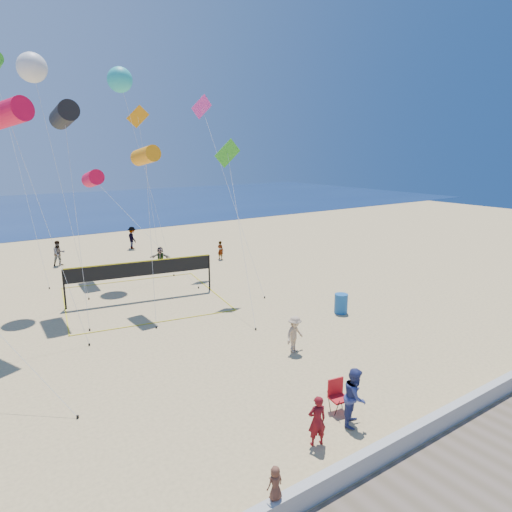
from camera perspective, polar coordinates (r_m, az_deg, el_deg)
ground at (r=15.35m, az=4.13°, el=-19.81°), size 120.00×120.00×0.00m
ocean at (r=72.91m, az=-28.15°, el=5.00°), size 140.00×50.00×0.03m
seawall at (r=13.41m, az=12.96°, el=-24.06°), size 32.00×0.30×0.60m
woman at (r=14.00m, az=7.64°, el=-19.73°), size 0.64×0.51×1.54m
toddler at (r=11.49m, az=2.43°, el=-26.49°), size 0.40×0.26×0.82m
bystander_a at (r=15.02m, az=12.28°, el=-16.77°), size 1.14×1.08×1.85m
bystander_b at (r=19.51m, az=4.86°, el=-9.71°), size 1.13×0.82×1.57m
far_person_1 at (r=33.47m, az=-11.87°, el=-0.21°), size 1.46×1.24×1.58m
far_person_2 at (r=35.63m, az=-4.46°, el=0.73°), size 0.52×0.62×1.46m
far_person_3 at (r=36.52m, az=-23.44°, el=0.31°), size 0.98×0.80×1.87m
far_person_4 at (r=40.79m, az=-15.22°, el=2.22°), size 0.73×1.25×1.92m
camp_chair at (r=15.72m, az=10.14°, el=-16.54°), size 0.66×0.79×1.19m
trash_barrel at (r=24.36m, az=10.58°, el=-5.85°), size 0.85×0.85×1.03m
volleyball_net at (r=26.69m, az=-14.19°, el=-2.11°), size 9.64×9.52×2.23m
kite_0 at (r=22.79m, az=-28.71°, el=15.33°), size 2.79×4.61×10.52m
kite_1 at (r=26.27m, az=-22.86°, el=15.92°), size 1.33×5.79×10.77m
kite_2 at (r=24.88m, az=-13.65°, el=12.08°), size 1.85×4.68×8.61m
kite_4 at (r=25.73m, az=-3.41°, el=11.67°), size 2.83×5.77×8.97m
kite_5 at (r=32.09m, az=-6.36°, el=16.83°), size 1.67×8.49×12.02m
kite_6 at (r=28.42m, az=-26.21°, el=20.37°), size 2.26×2.68×13.32m
kite_7 at (r=31.70m, az=-16.65°, el=20.35°), size 3.18×2.94×13.40m
kite_9 at (r=37.66m, az=-14.41°, el=15.67°), size 1.59×4.46×11.74m
kite_10 at (r=31.47m, az=-19.72°, el=9.09°), size 4.79×7.34×7.19m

